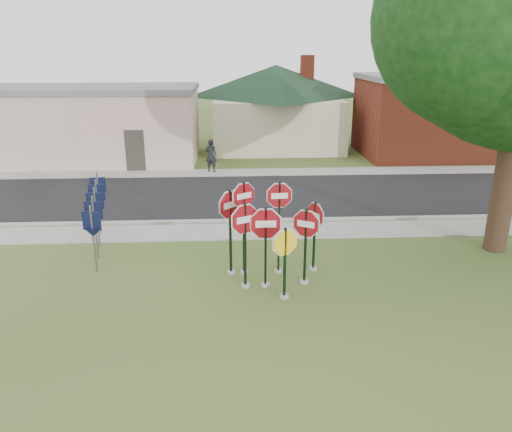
{
  "coord_description": "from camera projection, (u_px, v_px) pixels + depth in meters",
  "views": [
    {
      "loc": [
        -1.04,
        -11.1,
        6.21
      ],
      "look_at": [
        -0.34,
        2.0,
        1.78
      ],
      "focal_mm": 35.0,
      "sensor_mm": 36.0,
      "label": 1
    }
  ],
  "objects": [
    {
      "name": "stop_sign_back_right",
      "position": [
        279.0,
        215.0,
        13.99
      ],
      "size": [
        1.0,
        0.24,
        2.83
      ],
      "color": "#999790",
      "rests_on": "ground"
    },
    {
      "name": "sidewalk_far",
      "position": [
        250.0,
        173.0,
        26.06
      ],
      "size": [
        60.0,
        1.6,
        0.06
      ],
      "primitive_type": "cube",
      "color": "gray",
      "rests_on": "ground"
    },
    {
      "name": "route_sign_row",
      "position": [
        96.0,
        210.0,
        16.13
      ],
      "size": [
        1.43,
        4.63,
        2.0
      ],
      "color": "#59595E",
      "rests_on": "ground"
    },
    {
      "name": "stop_sign_far_right",
      "position": [
        315.0,
        228.0,
        14.31
      ],
      "size": [
        0.5,
        0.85,
        2.2
      ],
      "color": "#999790",
      "rests_on": "ground"
    },
    {
      "name": "building_house",
      "position": [
        276.0,
        90.0,
        32.29
      ],
      "size": [
        11.6,
        11.6,
        6.2
      ],
      "color": "beige",
      "rests_on": "ground"
    },
    {
      "name": "stop_sign_far_left",
      "position": [
        230.0,
        219.0,
        13.96
      ],
      "size": [
        0.81,
        0.77,
        2.65
      ],
      "color": "#999790",
      "rests_on": "ground"
    },
    {
      "name": "building_stucco",
      "position": [
        90.0,
        123.0,
        28.43
      ],
      "size": [
        12.2,
        6.2,
        4.2
      ],
      "color": "beige",
      "rests_on": "ground"
    },
    {
      "name": "ground",
      "position": [
        274.0,
        308.0,
        12.54
      ],
      "size": [
        120.0,
        120.0,
        0.0
      ],
      "primitive_type": "plane",
      "color": "#355520",
      "rests_on": "ground"
    },
    {
      "name": "stop_sign_left",
      "position": [
        245.0,
        233.0,
        13.17
      ],
      "size": [
        1.0,
        0.57,
        2.53
      ],
      "color": "#999790",
      "rests_on": "ground"
    },
    {
      "name": "stop_sign_center",
      "position": [
        266.0,
        236.0,
        13.23
      ],
      "size": [
        1.18,
        0.24,
        2.41
      ],
      "color": "#999790",
      "rests_on": "ground"
    },
    {
      "name": "stop_sign_yellow",
      "position": [
        285.0,
        256.0,
        12.69
      ],
      "size": [
        0.91,
        0.42,
        2.04
      ],
      "color": "#999790",
      "rests_on": "ground"
    },
    {
      "name": "building_brick",
      "position": [
        447.0,
        115.0,
        29.87
      ],
      "size": [
        10.2,
        6.2,
        4.75
      ],
      "color": "maroon",
      "rests_on": "ground"
    },
    {
      "name": "stop_sign_right",
      "position": [
        306.0,
        236.0,
        13.46
      ],
      "size": [
        0.92,
        0.56,
        2.28
      ],
      "color": "#999790",
      "rests_on": "ground"
    },
    {
      "name": "sidewalk_near",
      "position": [
        260.0,
        231.0,
        17.73
      ],
      "size": [
        60.0,
        1.6,
        0.06
      ],
      "primitive_type": "cube",
      "color": "gray",
      "rests_on": "ground"
    },
    {
      "name": "road",
      "position": [
        254.0,
        196.0,
        21.99
      ],
      "size": [
        60.0,
        7.0,
        0.04
      ],
      "primitive_type": "cube",
      "color": "black",
      "rests_on": "ground"
    },
    {
      "name": "pedestrian",
      "position": [
        211.0,
        155.0,
        25.91
      ],
      "size": [
        0.72,
        0.58,
        1.7
      ],
      "primitive_type": "imported",
      "rotation": [
        0.0,
        0.0,
        2.83
      ],
      "color": "black",
      "rests_on": "sidewalk_far"
    },
    {
      "name": "stop_sign_back_left",
      "position": [
        244.0,
        215.0,
        13.92
      ],
      "size": [
        0.86,
        0.57,
        2.86
      ],
      "color": "#999790",
      "rests_on": "ground"
    },
    {
      "name": "curb",
      "position": [
        259.0,
        221.0,
        18.66
      ],
      "size": [
        60.0,
        0.2,
        0.14
      ],
      "primitive_type": "cube",
      "color": "gray",
      "rests_on": "ground"
    }
  ]
}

